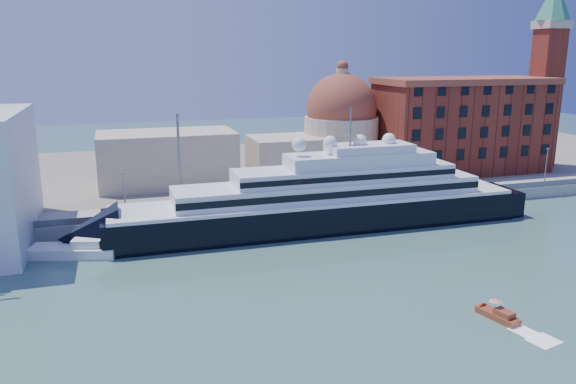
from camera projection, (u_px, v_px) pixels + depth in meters
name	position (u px, v px, depth m)	size (l,w,h in m)	color
ground	(351.00, 277.00, 79.98)	(400.00, 400.00, 0.00)	#38615D
quay	(283.00, 208.00, 111.23)	(180.00, 10.00, 2.50)	gray
land	(239.00, 169.00, 149.33)	(260.00, 72.00, 2.00)	slate
quay_fence	(290.00, 204.00, 106.61)	(180.00, 0.10, 1.20)	slate
superyacht	(307.00, 206.00, 100.60)	(84.76, 11.75, 25.33)	black
service_barge	(76.00, 251.00, 88.00)	(14.21, 8.15, 3.04)	white
water_taxi	(499.00, 314.00, 67.01)	(3.00, 5.63, 2.55)	maroon
warehouse	(462.00, 124.00, 139.78)	(43.00, 19.00, 23.25)	maroon
campanile	(548.00, 62.00, 143.05)	(8.40, 8.40, 47.00)	maroon
church	(280.00, 141.00, 132.74)	(66.00, 18.00, 25.50)	beige
lamp_posts	(220.00, 171.00, 103.94)	(120.80, 2.40, 18.00)	slate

